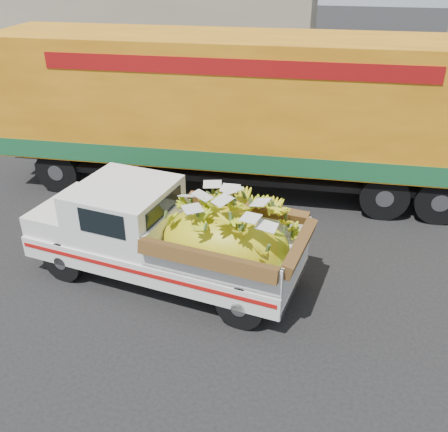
# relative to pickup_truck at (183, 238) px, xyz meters

# --- Properties ---
(ground) EXTENTS (100.00, 100.00, 0.00)m
(ground) POSITION_rel_pickup_truck_xyz_m (0.46, -0.19, -0.95)
(ground) COLOR black
(ground) RESTS_ON ground
(curb) EXTENTS (60.00, 0.25, 0.15)m
(curb) POSITION_rel_pickup_truck_xyz_m (0.46, 6.71, -0.87)
(curb) COLOR gray
(curb) RESTS_ON ground
(sidewalk) EXTENTS (60.00, 4.00, 0.14)m
(sidewalk) POSITION_rel_pickup_truck_xyz_m (0.46, 8.81, -0.88)
(sidewalk) COLOR gray
(sidewalk) RESTS_ON ground
(building_left) EXTENTS (18.00, 6.00, 5.00)m
(building_left) POSITION_rel_pickup_truck_xyz_m (-7.54, 14.71, 1.55)
(building_left) COLOR gray
(building_left) RESTS_ON ground
(pickup_truck) EXTENTS (5.28, 2.71, 1.77)m
(pickup_truck) POSITION_rel_pickup_truck_xyz_m (0.00, 0.00, 0.00)
(pickup_truck) COLOR black
(pickup_truck) RESTS_ON ground
(semi_trailer) EXTENTS (12.02, 2.80, 3.80)m
(semi_trailer) POSITION_rel_pickup_truck_xyz_m (0.31, 4.26, 1.17)
(semi_trailer) COLOR black
(semi_trailer) RESTS_ON ground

